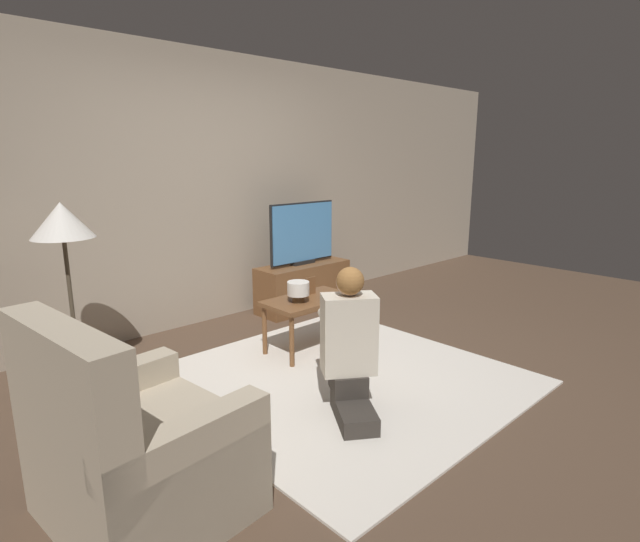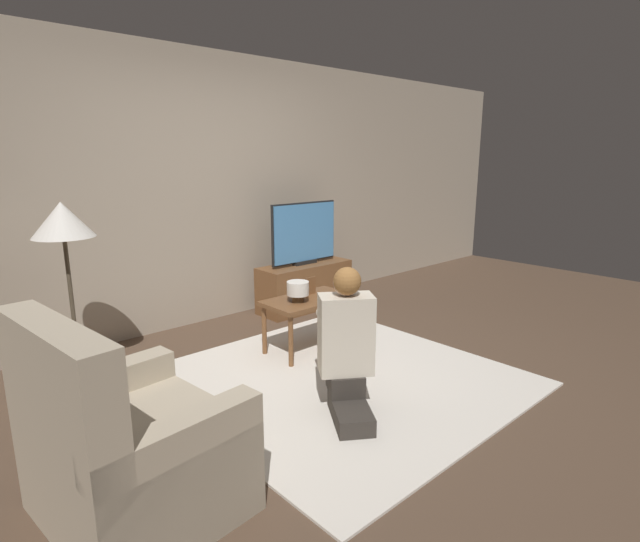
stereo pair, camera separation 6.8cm
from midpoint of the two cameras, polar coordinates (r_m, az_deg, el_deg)
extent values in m
plane|color=brown|center=(3.81, 2.86, -12.29)|extent=(10.00, 10.00, 0.00)
cube|color=tan|center=(5.00, -13.06, 8.94)|extent=(10.00, 0.06, 2.60)
cube|color=silver|center=(3.81, 2.86, -12.19)|extent=(2.27, 2.32, 0.02)
cube|color=brown|center=(5.41, -1.39, -1.75)|extent=(1.06, 0.39, 0.50)
cube|color=black|center=(5.35, -1.40, 1.02)|extent=(0.29, 0.08, 0.04)
cube|color=black|center=(5.30, -1.48, 4.44)|extent=(0.85, 0.03, 0.63)
cube|color=#4C8CC6|center=(5.29, -1.42, 4.43)|extent=(0.82, 0.04, 0.60)
cube|color=brown|center=(4.18, -0.83, -3.36)|extent=(0.76, 0.43, 0.04)
cylinder|color=brown|center=(3.92, -2.85, -8.11)|extent=(0.04, 0.04, 0.43)
cylinder|color=brown|center=(4.36, 4.06, -5.93)|extent=(0.04, 0.04, 0.43)
cylinder|color=brown|center=(4.18, -5.92, -6.80)|extent=(0.04, 0.04, 0.43)
cylinder|color=brown|center=(4.59, 0.90, -4.90)|extent=(0.04, 0.04, 0.43)
cylinder|color=#4C4233|center=(4.19, -25.26, -10.94)|extent=(0.28, 0.28, 0.03)
cylinder|color=#4C4233|center=(3.99, -26.15, -2.44)|extent=(0.03, 0.03, 1.25)
cone|color=silver|center=(3.89, -26.94, 5.26)|extent=(0.42, 0.42, 0.25)
cube|color=#B7A88E|center=(2.61, -19.07, -20.27)|extent=(0.85, 0.93, 0.45)
cube|color=#B7A88E|center=(2.27, -26.90, -11.97)|extent=(0.24, 0.87, 0.54)
cube|color=#B7A88E|center=(2.31, -14.49, -22.67)|extent=(0.78, 0.21, 0.59)
cube|color=#B7A88E|center=(2.86, -22.84, -15.88)|extent=(0.78, 0.21, 0.59)
cube|color=#332D28|center=(3.23, 4.13, -15.81)|extent=(0.43, 0.49, 0.11)
cube|color=#332D28|center=(3.32, 3.51, -12.52)|extent=(0.32, 0.32, 0.14)
cube|color=beige|center=(3.20, 3.59, -7.23)|extent=(0.39, 0.36, 0.51)
sphere|color=tan|center=(3.10, 3.68, -1.29)|extent=(0.17, 0.17, 0.17)
sphere|color=#9E6B38|center=(3.07, 3.76, -1.15)|extent=(0.17, 0.17, 0.17)
cube|color=black|center=(3.53, 2.36, -4.79)|extent=(0.13, 0.11, 0.04)
cylinder|color=beige|center=(3.44, 4.41, -5.31)|extent=(0.23, 0.29, 0.07)
cylinder|color=beige|center=(3.40, 1.04, -5.48)|extent=(0.23, 0.29, 0.07)
cube|color=brown|center=(4.27, -0.64, -1.71)|extent=(0.11, 0.01, 0.15)
cylinder|color=#4C3823|center=(4.06, -2.06, -3.14)|extent=(0.10, 0.10, 0.06)
cylinder|color=silver|center=(4.04, -2.07, -1.98)|extent=(0.18, 0.18, 0.11)
camera|label=1|loc=(0.03, -89.54, 0.11)|focal=28.00mm
camera|label=2|loc=(0.03, 90.46, -0.11)|focal=28.00mm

